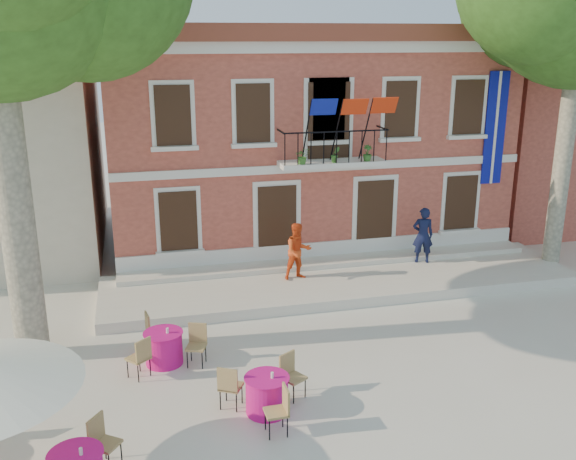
{
  "coord_description": "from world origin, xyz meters",
  "views": [
    {
      "loc": [
        -3.81,
        -12.52,
        7.16
      ],
      "look_at": [
        0.14,
        3.5,
        2.15
      ],
      "focal_mm": 40.0,
      "sensor_mm": 36.0,
      "label": 1
    }
  ],
  "objects_px": {
    "pedestrian_navy": "(423,235)",
    "cafe_table_1": "(267,393)",
    "pedestrian_orange": "(298,251)",
    "cafe_table_3": "(164,346)"
  },
  "relations": [
    {
      "from": "pedestrian_navy",
      "to": "cafe_table_3",
      "type": "distance_m",
      "value": 9.27
    },
    {
      "from": "pedestrian_orange",
      "to": "cafe_table_3",
      "type": "xyz_separation_m",
      "value": [
        -4.11,
        -3.68,
        -0.71
      ]
    },
    {
      "from": "pedestrian_navy",
      "to": "cafe_table_1",
      "type": "bearing_deg",
      "value": 61.93
    },
    {
      "from": "pedestrian_navy",
      "to": "cafe_table_1",
      "type": "relative_size",
      "value": 0.95
    },
    {
      "from": "pedestrian_navy",
      "to": "pedestrian_orange",
      "type": "height_order",
      "value": "pedestrian_navy"
    },
    {
      "from": "pedestrian_navy",
      "to": "cafe_table_1",
      "type": "height_order",
      "value": "pedestrian_navy"
    },
    {
      "from": "pedestrian_orange",
      "to": "cafe_table_1",
      "type": "height_order",
      "value": "pedestrian_orange"
    },
    {
      "from": "pedestrian_navy",
      "to": "cafe_table_3",
      "type": "bearing_deg",
      "value": 42.56
    },
    {
      "from": "pedestrian_orange",
      "to": "cafe_table_1",
      "type": "bearing_deg",
      "value": -117.95
    },
    {
      "from": "pedestrian_orange",
      "to": "cafe_table_3",
      "type": "distance_m",
      "value": 5.56
    }
  ]
}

